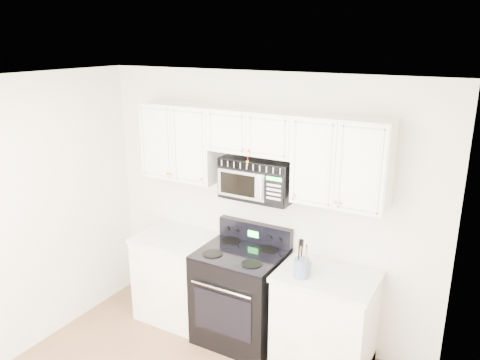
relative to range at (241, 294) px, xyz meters
The scene contains 9 objects.
room 1.64m from the range, 87.71° to the right, with size 3.51×3.51×2.61m.
base_cabinet_left 0.75m from the range, behind, with size 0.86×0.65×0.92m.
base_cabinet_right 0.86m from the range, ahead, with size 0.86×0.65×0.92m.
range is the anchor object (origin of this frame).
upper_cabinets 1.46m from the range, 71.28° to the left, with size 2.44×0.37×0.75m.
microwave 1.17m from the range, 57.69° to the left, with size 0.69×0.39×0.38m.
utensil_crock 0.87m from the range, 12.07° to the right, with size 0.13×0.13×0.35m.
shaker_salt 0.82m from the range, 12.32° to the right, with size 0.04×0.04×0.10m.
shaker_pepper 0.87m from the range, ahead, with size 0.05×0.05×0.11m.
Camera 1 is at (1.92, -2.11, 2.88)m, focal length 35.00 mm.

